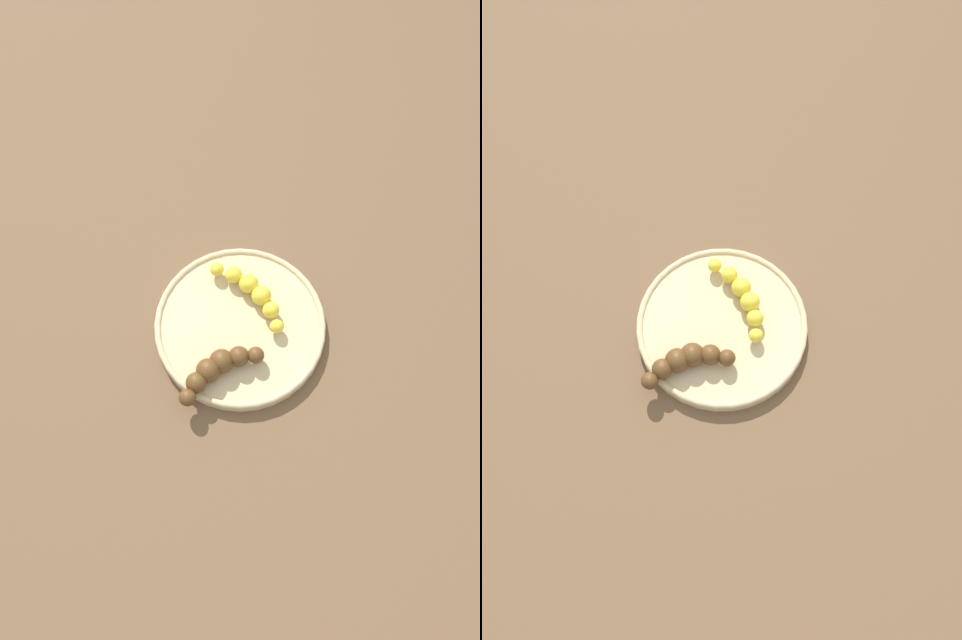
% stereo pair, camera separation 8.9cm
% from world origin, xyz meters
% --- Properties ---
extents(ground_plane, '(2.40, 2.40, 0.00)m').
position_xyz_m(ground_plane, '(0.00, 0.00, 0.00)').
color(ground_plane, brown).
extents(fruit_bowl, '(0.26, 0.26, 0.02)m').
position_xyz_m(fruit_bowl, '(0.00, 0.00, 0.01)').
color(fruit_bowl, '#D1B784').
rests_on(fruit_bowl, ground_plane).
extents(banana_yellow, '(0.14, 0.08, 0.03)m').
position_xyz_m(banana_yellow, '(0.00, -0.05, 0.03)').
color(banana_yellow, yellow).
rests_on(banana_yellow, fruit_bowl).
extents(banana_overripe, '(0.09, 0.12, 0.04)m').
position_xyz_m(banana_overripe, '(0.00, 0.08, 0.04)').
color(banana_overripe, '#593819').
rests_on(banana_overripe, fruit_bowl).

